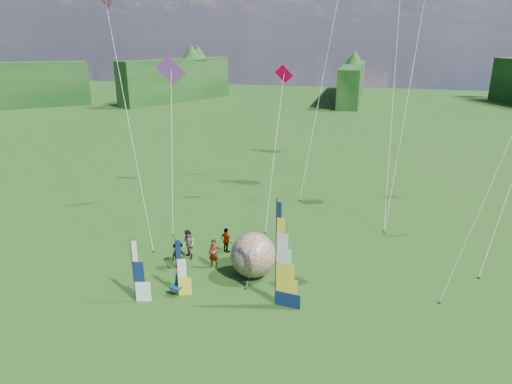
% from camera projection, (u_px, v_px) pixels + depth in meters
% --- Properties ---
extents(ground, '(220.00, 220.00, 0.00)m').
position_uv_depth(ground, '(256.00, 336.00, 20.67)').
color(ground, '#264915').
rests_on(ground, ground).
extents(treeline_ring, '(210.00, 210.00, 8.00)m').
position_uv_depth(treeline_ring, '(256.00, 257.00, 19.38)').
color(treeline_ring, '#2F5022').
rests_on(treeline_ring, ground).
extents(feather_banner_main, '(1.48, 0.32, 5.54)m').
position_uv_depth(feather_banner_main, '(276.00, 255.00, 22.24)').
color(feather_banner_main, '#0D1E4A').
rests_on(feather_banner_main, ground).
extents(side_banner_left, '(0.89, 0.36, 3.19)m').
position_uv_depth(side_banner_left, '(177.00, 268.00, 23.40)').
color(side_banner_left, yellow).
rests_on(side_banner_left, ground).
extents(side_banner_far, '(1.00, 0.35, 3.41)m').
position_uv_depth(side_banner_far, '(133.00, 272.00, 22.81)').
color(side_banner_far, white).
rests_on(side_banner_far, ground).
extents(bol_inflatable, '(2.71, 2.71, 2.56)m').
position_uv_depth(bol_inflatable, '(253.00, 255.00, 25.51)').
color(bol_inflatable, navy).
rests_on(bol_inflatable, ground).
extents(spectator_a, '(0.65, 0.44, 1.75)m').
position_uv_depth(spectator_a, '(214.00, 254.00, 26.57)').
color(spectator_a, '#66594C').
rests_on(spectator_a, ground).
extents(spectator_b, '(0.97, 0.91, 1.84)m').
position_uv_depth(spectator_b, '(188.00, 245.00, 27.62)').
color(spectator_b, '#66594C').
rests_on(spectator_b, ground).
extents(spectator_c, '(0.73, 1.13, 1.64)m').
position_uv_depth(spectator_c, '(178.00, 255.00, 26.52)').
color(spectator_c, '#66594C').
rests_on(spectator_c, ground).
extents(spectator_d, '(1.02, 0.84, 1.64)m').
position_uv_depth(spectator_d, '(226.00, 240.00, 28.43)').
color(spectator_d, '#66594C').
rests_on(spectator_d, ground).
extents(camp_chair, '(0.77, 0.77, 1.07)m').
position_uv_depth(camp_chair, '(177.00, 286.00, 23.80)').
color(camp_chair, '#05214E').
rests_on(camp_chair, ground).
extents(kite_whale, '(6.18, 15.87, 18.77)m').
position_uv_depth(kite_whale, '(394.00, 85.00, 34.37)').
color(kite_whale, black).
rests_on(kite_whale, ground).
extents(kite_rainbow_delta, '(9.03, 11.24, 12.31)m').
position_uv_depth(kite_rainbow_delta, '(171.00, 137.00, 32.17)').
color(kite_rainbow_delta, red).
rests_on(kite_rainbow_delta, ground).
extents(small_kite_red, '(3.82, 10.62, 11.31)m').
position_uv_depth(small_kite_red, '(275.00, 141.00, 33.38)').
color(small_kite_red, '#BF002D').
rests_on(small_kite_red, ground).
extents(small_kite_orange, '(4.89, 10.42, 17.93)m').
position_uv_depth(small_kite_orange, '(408.00, 95.00, 32.00)').
color(small_kite_orange, orange).
rests_on(small_kite_orange, ground).
extents(small_kite_pink, '(9.60, 10.18, 16.51)m').
position_uv_depth(small_kite_pink, '(128.00, 112.00, 29.51)').
color(small_kite_pink, '#D65487').
rests_on(small_kite_pink, ground).
extents(small_kite_green, '(5.00, 11.60, 19.38)m').
position_uv_depth(small_kite_green, '(322.00, 76.00, 38.51)').
color(small_kite_green, green).
rests_on(small_kite_green, ground).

